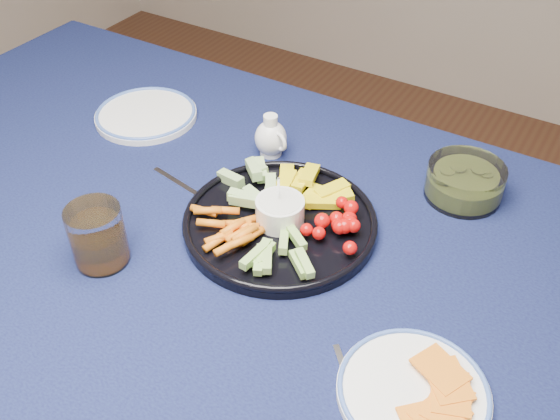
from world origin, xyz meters
The scene contains 9 objects.
dining_table centered at (0.00, 0.00, 0.66)m, with size 1.67×1.07×0.75m.
crudite_platter centered at (0.10, 0.10, 0.77)m, with size 0.33×0.33×0.11m.
creamer_pitcher centered at (-0.03, 0.28, 0.78)m, with size 0.08×0.06×0.09m.
pickle_bowl centered at (0.34, 0.34, 0.77)m, with size 0.14×0.14×0.06m.
cheese_plate centered at (0.42, -0.09, 0.76)m, with size 0.20×0.20×0.02m.
juice_tumbler centered at (-0.10, -0.11, 0.79)m, with size 0.09×0.09×0.10m.
fork_left centered at (-0.09, 0.10, 0.75)m, with size 0.17×0.05×0.00m.
fork_right centered at (0.36, -0.14, 0.75)m, with size 0.11×0.12×0.00m.
side_plate_extra centered at (-0.32, 0.25, 0.76)m, with size 0.21×0.21×0.02m.
Camera 1 is at (0.51, -0.58, 1.46)m, focal length 40.00 mm.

